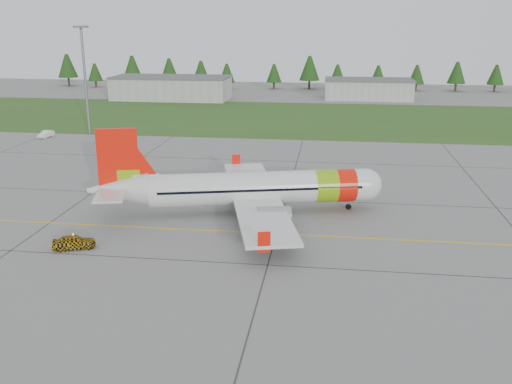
# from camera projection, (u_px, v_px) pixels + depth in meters

# --- Properties ---
(ground) EXTENTS (320.00, 320.00, 0.00)m
(ground) POSITION_uv_depth(u_px,v_px,m) (161.00, 259.00, 52.98)
(ground) COLOR gray
(ground) RESTS_ON ground
(aircraft) EXTENTS (32.99, 31.03, 10.16)m
(aircraft) POSITION_uv_depth(u_px,v_px,m) (252.00, 188.00, 64.97)
(aircraft) COLOR silver
(aircraft) RESTS_ON ground
(follow_me_car) EXTENTS (1.87, 2.02, 4.06)m
(follow_me_car) POSITION_uv_depth(u_px,v_px,m) (73.00, 229.00, 54.90)
(follow_me_car) COLOR #D29C0B
(follow_me_car) RESTS_ON ground
(service_van) EXTENTS (1.48, 1.42, 3.94)m
(service_van) POSITION_uv_depth(u_px,v_px,m) (45.00, 127.00, 107.72)
(service_van) COLOR white
(service_van) RESTS_ON ground
(grass_strip) EXTENTS (320.00, 50.00, 0.03)m
(grass_strip) POSITION_uv_depth(u_px,v_px,m) (266.00, 117.00, 130.78)
(grass_strip) COLOR #30561E
(grass_strip) RESTS_ON ground
(taxi_guideline) EXTENTS (120.00, 0.25, 0.02)m
(taxi_guideline) POSITION_uv_depth(u_px,v_px,m) (183.00, 229.00, 60.57)
(taxi_guideline) COLOR gold
(taxi_guideline) RESTS_ON ground
(hangar_west) EXTENTS (32.00, 14.00, 6.00)m
(hangar_west) POSITION_uv_depth(u_px,v_px,m) (172.00, 88.00, 160.35)
(hangar_west) COLOR #A8A8A3
(hangar_west) RESTS_ON ground
(hangar_east) EXTENTS (24.00, 12.00, 5.20)m
(hangar_east) POSITION_uv_depth(u_px,v_px,m) (368.00, 90.00, 160.98)
(hangar_east) COLOR #A8A8A3
(hangar_east) RESTS_ON ground
(floodlight_mast) EXTENTS (0.50, 0.50, 20.00)m
(floodlight_mast) POSITION_uv_depth(u_px,v_px,m) (85.00, 82.00, 109.25)
(floodlight_mast) COLOR slate
(floodlight_mast) RESTS_ON ground
(treeline) EXTENTS (160.00, 8.00, 10.00)m
(treeline) POSITION_uv_depth(u_px,v_px,m) (286.00, 74.00, 182.48)
(treeline) COLOR #1C3F14
(treeline) RESTS_ON ground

